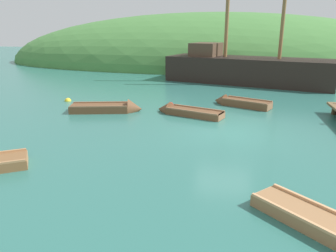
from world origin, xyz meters
TOP-DOWN VIEW (x-y plane):
  - ground_plane at (0.00, 0.00)m, footprint 120.00×120.00m
  - shore_hill at (-2.37, 28.69)m, footprint 54.55×22.45m
  - sailing_ship at (1.28, 14.09)m, footprint 16.01×7.56m
  - rowboat_outer_right at (-6.32, 2.59)m, footprint 4.05×2.02m
  - rowboat_center at (0.65, 5.34)m, footprint 3.53×2.31m
  - rowboat_near_dock at (-2.21, 2.70)m, footprint 3.87×2.17m
  - buoy_white at (-0.35, 6.57)m, footprint 0.41×0.41m
  - buoy_yellow at (-9.96, 4.63)m, footprint 0.40×0.40m
  - buoy_red at (-3.39, 4.82)m, footprint 0.34×0.34m

SIDE VIEW (x-z plane):
  - ground_plane at x=0.00m, z-range 0.00..0.00m
  - shore_hill at x=-2.37m, z-range -6.32..6.32m
  - buoy_white at x=-0.35m, z-range -0.20..0.20m
  - buoy_yellow at x=-9.96m, z-range -0.20..0.20m
  - buoy_red at x=-3.39m, z-range -0.17..0.17m
  - rowboat_near_dock at x=-2.21m, z-range -0.35..0.56m
  - rowboat_outer_right at x=-6.32m, z-range -0.43..0.70m
  - rowboat_center at x=0.65m, z-range -0.30..0.59m
  - sailing_ship at x=1.28m, z-range -5.66..7.31m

